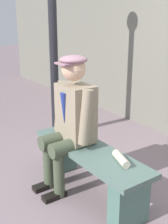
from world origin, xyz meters
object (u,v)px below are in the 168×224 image
Objects in this scene: bench at (90,165)px; seated_man at (71,117)px; rolled_magazine at (121,159)px; lamp_post at (53,17)px.

seated_man is at bearing 14.72° from bench.
lamp_post is at bearing -12.61° from rolled_magazine.
seated_man is 5.65× the size of rolled_magazine.
seated_man reaches higher than rolled_magazine.
seated_man is 1.66m from lamp_post.
lamp_post reaches higher than rolled_magazine.
rolled_magazine is (-0.38, -0.06, 0.21)m from bench.
seated_man is (0.24, 0.06, 0.44)m from bench.
rolled_magazine is at bearing -170.51° from bench.
bench is 1.04× the size of seated_man.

